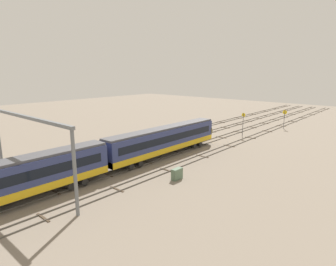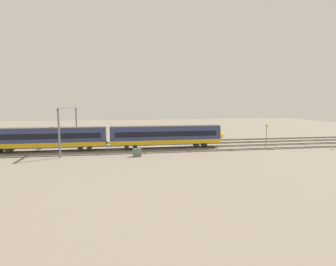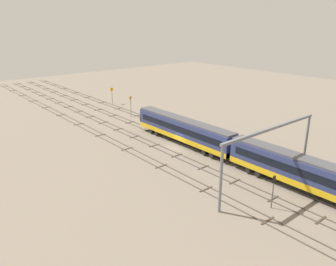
{
  "view_description": "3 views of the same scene",
  "coord_description": "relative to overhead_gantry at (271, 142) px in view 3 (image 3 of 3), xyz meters",
  "views": [
    {
      "loc": [
        -33.51,
        -33.0,
        13.87
      ],
      "look_at": [
        5.29,
        0.96,
        2.71
      ],
      "focal_mm": 30.31,
      "sensor_mm": 36.0,
      "label": 1
    },
    {
      "loc": [
        -9.1,
        -60.4,
        9.95
      ],
      "look_at": [
        1.47,
        -0.11,
        3.07
      ],
      "focal_mm": 28.93,
      "sensor_mm": 36.0,
      "label": 2
    },
    {
      "loc": [
        -43.52,
        37.9,
        22.3
      ],
      "look_at": [
        2.06,
        0.04,
        2.31
      ],
      "focal_mm": 35.48,
      "sensor_mm": 36.0,
      "label": 3
    }
  ],
  "objects": [
    {
      "name": "ground_plane",
      "position": [
        20.09,
        -0.4,
        -6.82
      ],
      "size": [
        196.8,
        196.8,
        0.0
      ],
      "primitive_type": "plane",
      "color": "gray"
    },
    {
      "name": "track_near_foreground",
      "position": [
        20.09,
        -7.76,
        -6.75
      ],
      "size": [
        180.8,
        2.4,
        0.16
      ],
      "color": "#59544C",
      "rests_on": "ground"
    },
    {
      "name": "track_with_train",
      "position": [
        20.09,
        -2.85,
        -6.75
      ],
      "size": [
        180.8,
        2.4,
        0.16
      ],
      "color": "#59544C",
      "rests_on": "ground"
    },
    {
      "name": "track_middle",
      "position": [
        20.09,
        2.05,
        -6.75
      ],
      "size": [
        180.8,
        2.4,
        0.16
      ],
      "color": "#59544C",
      "rests_on": "ground"
    },
    {
      "name": "track_second_far",
      "position": [
        20.09,
        6.96,
        -6.75
      ],
      "size": [
        180.8,
        2.4,
        0.16
      ],
      "color": "#59544C",
      "rests_on": "ground"
    },
    {
      "name": "overhead_gantry",
      "position": [
        0.0,
        0.0,
        0.0
      ],
      "size": [
        0.4,
        20.27,
        8.97
      ],
      "color": "slate",
      "rests_on": "ground"
    },
    {
      "name": "speed_sign_near_foreground",
      "position": [
        42.87,
        -5.78,
        -3.54
      ],
      "size": [
        0.14,
        0.83,
        5.19
      ],
      "color": "#4C4C51",
      "rests_on": "ground"
    },
    {
      "name": "speed_sign_mid_trackside",
      "position": [
        57.87,
        -9.38,
        -3.7
      ],
      "size": [
        0.14,
        1.05,
        4.63
      ],
      "color": "#4C4C51",
      "rests_on": "ground"
    },
    {
      "name": "signal_light_trackside_approach",
      "position": [
        -3.6,
        4.14,
        -3.91
      ],
      "size": [
        0.31,
        0.32,
        4.44
      ],
      "color": "#4C4C51",
      "rests_on": "ground"
    },
    {
      "name": "relay_cabinet",
      "position": [
        13.86,
        -11.09,
        -6.08
      ],
      "size": [
        1.62,
        0.73,
        1.48
      ],
      "color": "#597259",
      "rests_on": "ground"
    }
  ]
}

